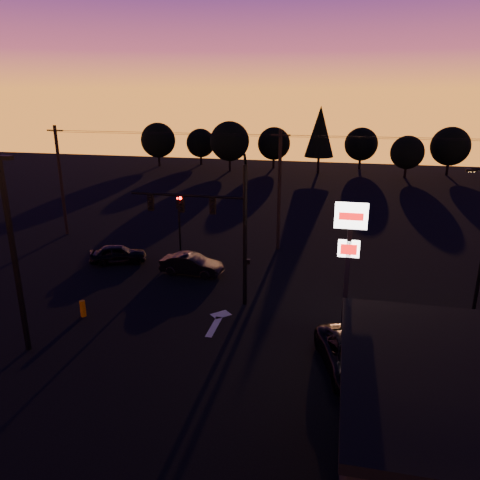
# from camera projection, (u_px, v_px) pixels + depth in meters

# --- Properties ---
(ground) EXTENTS (120.00, 120.00, 0.00)m
(ground) POSITION_uv_depth(u_px,v_px,m) (199.00, 335.00, 23.40)
(ground) COLOR black
(ground) RESTS_ON ground
(lane_arrow) EXTENTS (1.20, 3.10, 0.01)m
(lane_arrow) POSITION_uv_depth(u_px,v_px,m) (217.00, 321.00, 24.85)
(lane_arrow) COLOR beige
(lane_arrow) RESTS_ON ground
(traffic_signal_mast) EXTENTS (6.79, 0.52, 8.58)m
(traffic_signal_mast) POSITION_uv_depth(u_px,v_px,m) (217.00, 219.00, 25.61)
(traffic_signal_mast) COLOR black
(traffic_signal_mast) RESTS_ON ground
(secondary_signal) EXTENTS (0.30, 0.31, 4.35)m
(secondary_signal) POSITION_uv_depth(u_px,v_px,m) (179.00, 216.00, 34.21)
(secondary_signal) COLOR black
(secondary_signal) RESTS_ON ground
(parking_lot_light) EXTENTS (1.25, 0.30, 9.14)m
(parking_lot_light) POSITION_uv_depth(u_px,v_px,m) (12.00, 244.00, 20.52)
(parking_lot_light) COLOR black
(parking_lot_light) RESTS_ON ground
(pylon_sign) EXTENTS (1.50, 0.28, 6.80)m
(pylon_sign) POSITION_uv_depth(u_px,v_px,m) (349.00, 242.00, 21.85)
(pylon_sign) COLOR black
(pylon_sign) RESTS_ON ground
(utility_pole_0) EXTENTS (1.40, 0.26, 9.00)m
(utility_pole_0) POSITION_uv_depth(u_px,v_px,m) (61.00, 180.00, 38.25)
(utility_pole_0) COLOR black
(utility_pole_0) RESTS_ON ground
(utility_pole_1) EXTENTS (1.40, 0.26, 9.00)m
(utility_pole_1) POSITION_uv_depth(u_px,v_px,m) (279.00, 190.00, 34.58)
(utility_pole_1) COLOR black
(utility_pole_1) RESTS_ON ground
(power_wires) EXTENTS (36.00, 1.22, 0.07)m
(power_wires) POSITION_uv_depth(u_px,v_px,m) (281.00, 136.00, 33.35)
(power_wires) COLOR black
(power_wires) RESTS_ON ground
(bollard) EXTENTS (0.30, 0.30, 0.90)m
(bollard) POSITION_uv_depth(u_px,v_px,m) (83.00, 309.00, 25.23)
(bollard) COLOR #CA6E00
(bollard) RESTS_ON ground
(tree_0) EXTENTS (5.36, 5.36, 6.74)m
(tree_0) POSITION_uv_depth(u_px,v_px,m) (158.00, 140.00, 73.08)
(tree_0) COLOR black
(tree_0) RESTS_ON ground
(tree_1) EXTENTS (4.54, 4.54, 5.71)m
(tree_1) POSITION_uv_depth(u_px,v_px,m) (201.00, 143.00, 74.84)
(tree_1) COLOR black
(tree_1) RESTS_ON ground
(tree_2) EXTENTS (5.77, 5.78, 7.26)m
(tree_2) POSITION_uv_depth(u_px,v_px,m) (230.00, 141.00, 68.68)
(tree_2) COLOR black
(tree_2) RESTS_ON ground
(tree_3) EXTENTS (4.95, 4.95, 6.22)m
(tree_3) POSITION_uv_depth(u_px,v_px,m) (274.00, 144.00, 71.37)
(tree_3) COLOR black
(tree_3) RESTS_ON ground
(tree_4) EXTENTS (4.18, 4.18, 9.50)m
(tree_4) POSITION_uv_depth(u_px,v_px,m) (320.00, 132.00, 66.48)
(tree_4) COLOR black
(tree_4) RESTS_ON ground
(tree_5) EXTENTS (4.95, 4.95, 6.22)m
(tree_5) POSITION_uv_depth(u_px,v_px,m) (361.00, 144.00, 70.57)
(tree_5) COLOR black
(tree_5) RESTS_ON ground
(tree_6) EXTENTS (4.54, 4.54, 5.71)m
(tree_6) POSITION_uv_depth(u_px,v_px,m) (407.00, 152.00, 63.87)
(tree_6) COLOR black
(tree_6) RESTS_ON ground
(tree_7) EXTENTS (5.36, 5.36, 6.74)m
(tree_7) POSITION_uv_depth(u_px,v_px,m) (450.00, 146.00, 65.24)
(tree_7) COLOR black
(tree_7) RESTS_ON ground
(car_left) EXTENTS (4.19, 2.93, 1.32)m
(car_left) POSITION_uv_depth(u_px,v_px,m) (118.00, 254.00, 32.94)
(car_left) COLOR black
(car_left) RESTS_ON ground
(car_mid) EXTENTS (4.22, 1.73, 1.36)m
(car_mid) POSITION_uv_depth(u_px,v_px,m) (191.00, 264.00, 30.93)
(car_mid) COLOR black
(car_mid) RESTS_ON ground
(suv_parked) EXTENTS (3.72, 5.63, 1.44)m
(suv_parked) POSITION_uv_depth(u_px,v_px,m) (352.00, 356.00, 20.24)
(suv_parked) COLOR black
(suv_parked) RESTS_ON ground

